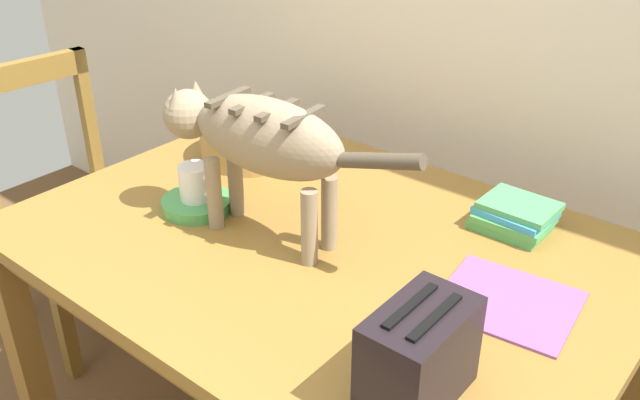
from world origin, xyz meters
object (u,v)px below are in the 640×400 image
Objects in this scene: coffee_mug at (196,183)px; magazine at (508,302)px; wooden_chair_far at (70,209)px; book_stack at (514,216)px; dining_table at (320,269)px; saucer_bowl at (197,204)px; cat at (257,139)px; wicker_basket at (250,140)px; toaster at (419,355)px.

magazine is at bearing 9.78° from coffee_mug.
book_stack is at bearing 108.31° from wooden_chair_far.
coffee_mug is at bearing -165.26° from dining_table.
dining_table is at bearing 95.64° from wooden_chair_far.
saucer_bowl is at bearing 89.53° from wooden_chair_far.
coffee_mug is at bearing 90.10° from cat.
cat reaches higher than dining_table.
book_stack reaches higher than magazine.
wicker_basket is (-0.88, 0.17, 0.05)m from magazine.
cat is at bearing 4.80° from saucer_bowl.
wooden_chair_far is at bearing -179.41° from dining_table.
magazine is at bearing -11.19° from wicker_basket.
book_stack is (-0.12, 0.27, 0.03)m from magazine.
magazine is 0.27× the size of wooden_chair_far.
toaster is at bearing -29.97° from wicker_basket.
dining_table is 0.35m from saucer_bowl.
magazine is 1.28× the size of toaster.
magazine is (0.56, 0.11, -0.23)m from cat.
toaster is at bearing -32.94° from dining_table.
cat is at bearing 158.84° from toaster.
coffee_mug is 0.33m from wicker_basket.
coffee_mug is (0.00, 0.00, 0.06)m from saucer_bowl.
coffee_mug reaches higher than magazine.
toaster is (0.87, -0.50, 0.03)m from wicker_basket.
dining_table is at bearing -26.83° from wicker_basket.
magazine reaches higher than dining_table.
book_stack is (0.44, 0.39, -0.20)m from cat.
wicker_basket reaches higher than book_stack.
wooden_chair_far reaches higher than wicker_basket.
wicker_basket is 0.76m from wooden_chair_far.
book_stack reaches higher than dining_table.
cat is 3.29× the size of toaster.
book_stack is 0.88× the size of toaster.
cat is 0.70× the size of wooden_chair_far.
dining_table is 7.92× the size of book_stack.
magazine is at bearing 88.73° from toaster.
saucer_bowl is 1.44× the size of coffee_mug.
saucer_bowl reaches higher than dining_table.
dining_table is 0.51m from wicker_basket.
wooden_chair_far is at bearing -166.73° from book_stack.
wicker_basket is 0.30× the size of wooden_chair_far.
dining_table is at bearing 147.06° from toaster.
wooden_chair_far reaches higher than book_stack.
wooden_chair_far is at bearing -160.06° from wicker_basket.
saucer_bowl is 0.78m from toaster.
coffee_mug reaches higher than wicker_basket.
toaster is 0.21× the size of wooden_chair_far.
saucer_bowl is (-0.20, -0.02, -0.22)m from cat.
coffee_mug reaches higher than saucer_bowl.
dining_table is 4.96× the size of wicker_basket.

